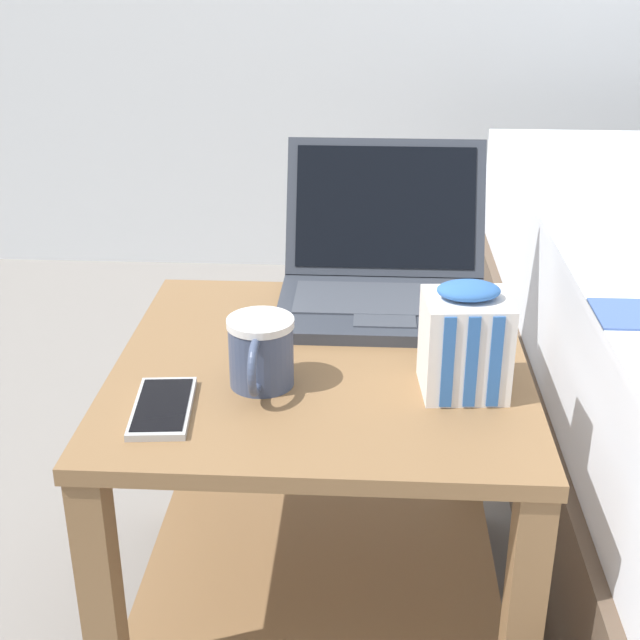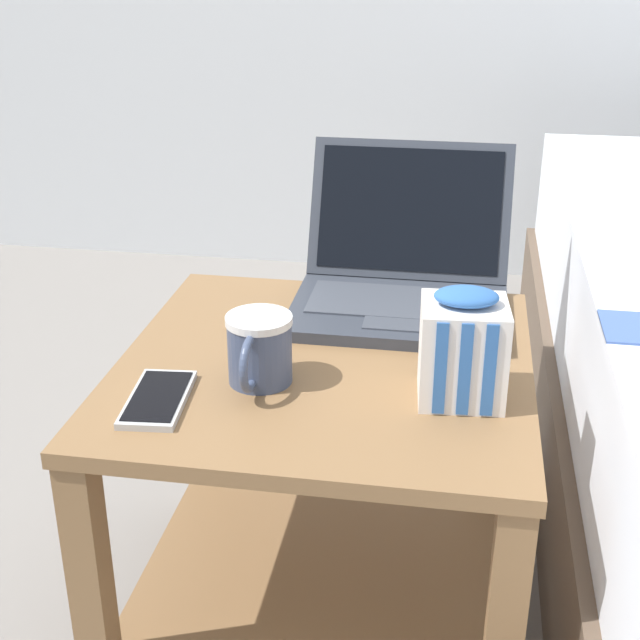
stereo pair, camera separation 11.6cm
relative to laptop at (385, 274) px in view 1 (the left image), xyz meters
name	(u,v)px [view 1 (the left image)]	position (x,y,z in m)	size (l,w,h in m)	color
ground_plane	(322,617)	(-0.09, -0.22, -0.51)	(8.00, 8.00, 0.00)	gray
bedside_table	(322,459)	(-0.09, -0.22, -0.21)	(0.57, 0.58, 0.46)	olive
laptop	(385,274)	(0.00, 0.00, 0.00)	(0.33, 0.34, 0.23)	#333842
mug_front_left	(261,349)	(-0.16, -0.29, 0.01)	(0.09, 0.13, 0.09)	#3F4C6B
snack_bag	(465,341)	(0.10, -0.29, 0.02)	(0.11, 0.11, 0.15)	white
cell_phone	(163,407)	(-0.28, -0.37, -0.04)	(0.08, 0.15, 0.01)	#B7BABC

